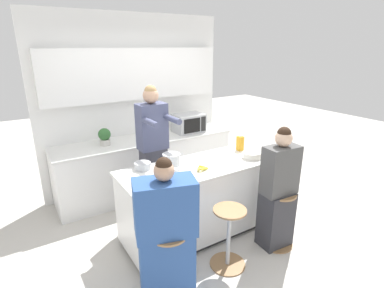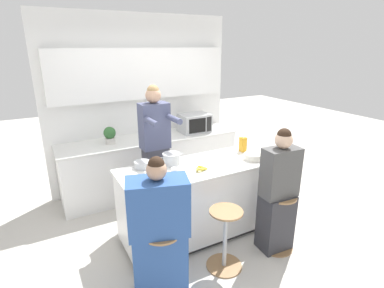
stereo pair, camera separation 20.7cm
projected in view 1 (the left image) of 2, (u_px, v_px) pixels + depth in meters
ground_plane at (195, 234)px, 3.73m from camera, size 16.00×16.00×0.00m
wall_back at (135, 92)px, 4.63m from camera, size 2.98×0.22×2.70m
back_counter at (147, 165)px, 4.72m from camera, size 2.77×0.67×0.88m
kitchen_island at (195, 201)px, 3.58m from camera, size 1.77×0.73×0.91m
bar_stool_leftmost at (169, 264)px, 2.73m from camera, size 0.38×0.38×0.67m
bar_stool_center at (229, 237)px, 3.11m from camera, size 0.38×0.38×0.67m
bar_stool_rightmost at (278, 218)px, 3.44m from camera, size 0.38×0.38×0.67m
person_cooking at (153, 154)px, 3.87m from camera, size 0.37×0.55×1.78m
person_wrapped_blanket at (166, 235)px, 2.64m from camera, size 0.59×0.43×1.38m
person_seated_near at (278, 194)px, 3.35m from camera, size 0.41×0.29×1.43m
cooking_pot at (171, 159)px, 3.46m from camera, size 0.30×0.21×0.14m
fruit_bowl at (252, 155)px, 3.68m from camera, size 0.23×0.23×0.08m
mixing_bowl_steel at (143, 166)px, 3.35m from camera, size 0.19×0.19×0.08m
coffee_cup_near at (177, 172)px, 3.16m from camera, size 0.11×0.07×0.09m
banana_bunch at (202, 168)px, 3.32m from camera, size 0.17×0.12×0.06m
juice_carton at (240, 143)px, 3.94m from camera, size 0.07×0.07×0.21m
microwave at (189, 123)px, 4.87m from camera, size 0.48×0.36×0.30m
potted_plant at (105, 136)px, 4.22m from camera, size 0.17×0.17×0.25m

